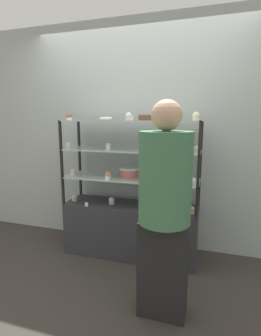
{
  "coord_description": "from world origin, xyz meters",
  "views": [
    {
      "loc": [
        0.82,
        -2.6,
        1.5
      ],
      "look_at": [
        0.0,
        0.0,
        0.99
      ],
      "focal_mm": 28.0,
      "sensor_mm": 36.0,
      "label": 1
    }
  ],
  "objects": [
    {
      "name": "cupcake_13",
      "position": [
        0.01,
        -0.1,
        1.52
      ],
      "size": [
        0.07,
        0.07,
        0.08
      ],
      "color": "beige",
      "rests_on": "display_riser_upper"
    },
    {
      "name": "cupcake_5",
      "position": [
        -0.22,
        -0.08,
        0.91
      ],
      "size": [
        0.06,
        0.06,
        0.07
      ],
      "color": "white",
      "rests_on": "display_riser_lower"
    },
    {
      "name": "price_tag_0",
      "position": [
        -0.43,
        -0.19,
        0.6
      ],
      "size": [
        0.04,
        0.0,
        0.04
      ],
      "color": "white",
      "rests_on": "display_base"
    },
    {
      "name": "cupcake_9",
      "position": [
        -0.22,
        -0.06,
        1.22
      ],
      "size": [
        0.05,
        0.05,
        0.07
      ],
      "color": "white",
      "rests_on": "display_riser_middle"
    },
    {
      "name": "cupcake_2",
      "position": [
        0.23,
        -0.11,
        0.61
      ],
      "size": [
        0.06,
        0.06,
        0.08
      ],
      "color": "white",
      "rests_on": "display_base"
    },
    {
      "name": "cupcake_1",
      "position": [
        -0.21,
        -0.03,
        0.61
      ],
      "size": [
        0.06,
        0.06,
        0.08
      ],
      "color": "beige",
      "rests_on": "display_base"
    },
    {
      "name": "display_base",
      "position": [
        0.0,
        0.0,
        0.29
      ],
      "size": [
        1.44,
        0.42,
        0.58
      ],
      "color": "#333338",
      "rests_on": "ground_plane"
    },
    {
      "name": "sheet_cake_frosted",
      "position": [
        0.22,
        -0.05,
        1.51
      ],
      "size": [
        0.22,
        0.15,
        0.06
      ],
      "color": "brown",
      "rests_on": "display_riser_upper"
    },
    {
      "name": "cupcake_6",
      "position": [
        0.22,
        -0.08,
        0.91
      ],
      "size": [
        0.06,
        0.06,
        0.07
      ],
      "color": "beige",
      "rests_on": "display_riser_lower"
    },
    {
      "name": "cupcake_4",
      "position": [
        -0.66,
        -0.05,
        0.91
      ],
      "size": [
        0.06,
        0.06,
        0.07
      ],
      "color": "white",
      "rests_on": "display_riser_lower"
    },
    {
      "name": "price_tag_3",
      "position": [
        0.07,
        -0.19,
        1.51
      ],
      "size": [
        0.04,
        0.0,
        0.04
      ],
      "color": "white",
      "rests_on": "display_riser_upper"
    },
    {
      "name": "display_riser_lower",
      "position": [
        0.0,
        0.0,
        0.86
      ],
      "size": [
        1.44,
        0.42,
        0.3
      ],
      "color": "black",
      "rests_on": "display_base"
    },
    {
      "name": "cupcake_12",
      "position": [
        -0.66,
        -0.09,
        1.52
      ],
      "size": [
        0.07,
        0.07,
        0.08
      ],
      "color": "white",
      "rests_on": "display_riser_upper"
    },
    {
      "name": "back_wall",
      "position": [
        0.0,
        0.36,
        1.3
      ],
      "size": [
        8.0,
        0.05,
        2.6
      ],
      "color": "#A8B2AD",
      "rests_on": "ground_plane"
    },
    {
      "name": "cupcake_0",
      "position": [
        -0.65,
        -0.06,
        0.61
      ],
      "size": [
        0.06,
        0.06,
        0.08
      ],
      "color": "#CCB28C",
      "rests_on": "display_base"
    },
    {
      "name": "cupcake_10",
      "position": [
        0.21,
        -0.1,
        1.22
      ],
      "size": [
        0.05,
        0.05,
        0.07
      ],
      "color": "beige",
      "rests_on": "display_riser_middle"
    },
    {
      "name": "cupcake_7",
      "position": [
        0.66,
        -0.11,
        0.91
      ],
      "size": [
        0.06,
        0.06,
        0.07
      ],
      "color": "beige",
      "rests_on": "display_riser_lower"
    },
    {
      "name": "display_riser_middle",
      "position": [
        0.0,
        0.0,
        1.16
      ],
      "size": [
        1.44,
        0.42,
        0.3
      ],
      "color": "black",
      "rests_on": "display_riser_lower"
    },
    {
      "name": "cupcake_3",
      "position": [
        0.65,
        -0.07,
        0.61
      ],
      "size": [
        0.06,
        0.06,
        0.08
      ],
      "color": "#CCB28C",
      "rests_on": "display_base"
    },
    {
      "name": "customer_figure",
      "position": [
        0.51,
        -0.8,
        0.87
      ],
      "size": [
        0.38,
        0.38,
        1.63
      ],
      "color": "black",
      "rests_on": "ground_plane"
    },
    {
      "name": "cupcake_14",
      "position": [
        0.66,
        -0.1,
        1.52
      ],
      "size": [
        0.07,
        0.07,
        0.08
      ],
      "color": "beige",
      "rests_on": "display_riser_upper"
    },
    {
      "name": "display_riser_upper",
      "position": [
        0.0,
        0.0,
        1.47
      ],
      "size": [
        1.44,
        0.42,
        0.3
      ],
      "color": "black",
      "rests_on": "display_riser_middle"
    },
    {
      "name": "layer_cake_centerpiece",
      "position": [
        -0.03,
        0.04,
        0.93
      ],
      "size": [
        0.21,
        0.21,
        0.1
      ],
      "color": "#C66660",
      "rests_on": "display_riser_lower"
    },
    {
      "name": "ground_plane",
      "position": [
        0.0,
        0.0,
        0.0
      ],
      "size": [
        20.0,
        20.0,
        0.0
      ],
      "primitive_type": "plane",
      "color": "#38332D"
    },
    {
      "name": "donut_glazed",
      "position": [
        -0.28,
        0.02,
        1.5
      ],
      "size": [
        0.14,
        0.14,
        0.03
      ],
      "color": "#EFE5CC",
      "rests_on": "display_riser_upper"
    },
    {
      "name": "price_tag_2",
      "position": [
        0.44,
        -0.19,
        1.2
      ],
      "size": [
        0.04,
        0.0,
        0.04
      ],
      "color": "white",
      "rests_on": "display_riser_middle"
    },
    {
      "name": "price_tag_1",
      "position": [
        -0.19,
        -0.19,
        0.9
      ],
      "size": [
        0.04,
        0.0,
        0.04
      ],
      "color": "white",
      "rests_on": "display_riser_lower"
    },
    {
      "name": "cupcake_8",
      "position": [
        -0.67,
        -0.1,
        1.22
      ],
      "size": [
        0.05,
        0.05,
        0.07
      ],
      "color": "beige",
      "rests_on": "display_riser_middle"
    },
    {
      "name": "cupcake_11",
      "position": [
        0.67,
        -0.06,
        1.22
      ],
      "size": [
        0.05,
        0.05,
        0.07
      ],
      "color": "#CCB28C",
      "rests_on": "display_riser_middle"
    }
  ]
}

